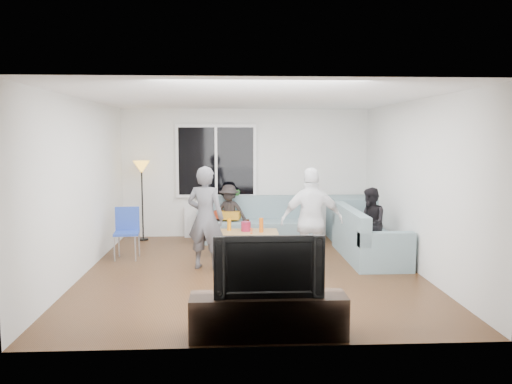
{
  "coord_description": "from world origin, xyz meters",
  "views": [
    {
      "loc": [
        -0.31,
        -7.42,
        2.05
      ],
      "look_at": [
        0.1,
        0.6,
        1.15
      ],
      "focal_mm": 35.04,
      "sensor_mm": 36.0,
      "label": 1
    }
  ],
  "objects": [
    {
      "name": "bottle_d",
      "position": [
        0.21,
        1.04,
        0.53
      ],
      "size": [
        0.07,
        0.07,
        0.25
      ],
      "primitive_type": "cylinder",
      "color": "#D95D13",
      "rests_on": "coffee_table"
    },
    {
      "name": "wall_right",
      "position": [
        2.52,
        0.0,
        1.3
      ],
      "size": [
        0.04,
        5.5,
        2.6
      ],
      "primitive_type": "cube",
      "color": "silver",
      "rests_on": "ground"
    },
    {
      "name": "floor_lamp",
      "position": [
        -2.05,
        2.42,
        0.78
      ],
      "size": [
        0.32,
        0.32,
        1.56
      ],
      "primitive_type": null,
      "color": "gold",
      "rests_on": "floor"
    },
    {
      "name": "cushion_red",
      "position": [
        -0.49,
        2.33,
        0.51
      ],
      "size": [
        0.46,
        0.44,
        0.13
      ],
      "primitive_type": "cube",
      "rotation": [
        0.0,
        0.0,
        -0.54
      ],
      "color": "maroon",
      "rests_on": "sofa_back_section"
    },
    {
      "name": "cushion_yellow",
      "position": [
        -0.32,
        2.25,
        0.51
      ],
      "size": [
        0.43,
        0.38,
        0.14
      ],
      "primitive_type": "cube",
      "rotation": [
        0.0,
        0.0,
        -0.17
      ],
      "color": "#BA7A1B",
      "rests_on": "sofa_back_section"
    },
    {
      "name": "tv_console",
      "position": [
        0.07,
        -2.5,
        0.22
      ],
      "size": [
        1.6,
        0.4,
        0.44
      ],
      "primitive_type": "cube",
      "color": "#322219",
      "rests_on": "floor"
    },
    {
      "name": "pitcher",
      "position": [
        -0.05,
        1.15,
        0.49
      ],
      "size": [
        0.17,
        0.17,
        0.17
      ],
      "primitive_type": "cylinder",
      "color": "maroon",
      "rests_on": "coffee_table"
    },
    {
      "name": "radiator",
      "position": [
        -0.6,
        2.65,
        0.31
      ],
      "size": [
        1.3,
        0.12,
        0.62
      ],
      "primitive_type": "cube",
      "color": "silver",
      "rests_on": "floor"
    },
    {
      "name": "side_chair",
      "position": [
        -2.05,
        0.87,
        0.43
      ],
      "size": [
        0.44,
        0.44,
        0.86
      ],
      "primitive_type": null,
      "rotation": [
        0.0,
        0.0,
        0.1
      ],
      "color": "#2541A1",
      "rests_on": "floor"
    },
    {
      "name": "sofa_right_section",
      "position": [
        2.02,
        0.73,
        0.42
      ],
      "size": [
        2.0,
        0.85,
        0.85
      ],
      "primitive_type": null,
      "rotation": [
        0.0,
        0.0,
        1.57
      ],
      "color": "slate",
      "rests_on": "floor"
    },
    {
      "name": "coffee_table",
      "position": [
        -0.05,
        1.12,
        0.2
      ],
      "size": [
        1.11,
        0.62,
        0.4
      ],
      "primitive_type": "cube",
      "rotation": [
        0.0,
        0.0,
        -0.02
      ],
      "color": "#A0854D",
      "rests_on": "floor"
    },
    {
      "name": "vase",
      "position": [
        -0.98,
        2.62,
        0.71
      ],
      "size": [
        0.17,
        0.17,
        0.18
      ],
      "primitive_type": "imported",
      "rotation": [
        0.0,
        0.0,
        0.01
      ],
      "color": "white",
      "rests_on": "radiator"
    },
    {
      "name": "spectator_back",
      "position": [
        -0.35,
        2.3,
        0.55
      ],
      "size": [
        0.79,
        0.57,
        1.11
      ],
      "primitive_type": "imported",
      "rotation": [
        0.0,
        0.0,
        -0.25
      ],
      "color": "black",
      "rests_on": "floor"
    },
    {
      "name": "sofa_back_section",
      "position": [
        0.2,
        2.27,
        0.42
      ],
      "size": [
        2.3,
        0.85,
        0.85
      ],
      "primitive_type": null,
      "color": "slate",
      "rests_on": "floor"
    },
    {
      "name": "window_glass",
      "position": [
        -0.6,
        2.65,
        1.55
      ],
      "size": [
        1.5,
        0.02,
        1.35
      ],
      "primitive_type": "cube",
      "color": "black",
      "rests_on": "window_frame"
    },
    {
      "name": "bottle_c",
      "position": [
        -0.01,
        1.3,
        0.49
      ],
      "size": [
        0.07,
        0.07,
        0.18
      ],
      "primitive_type": "cylinder",
      "color": "black",
      "rests_on": "coffee_table"
    },
    {
      "name": "sofa_corner",
      "position": [
        2.08,
        2.27,
        0.42
      ],
      "size": [
        0.85,
        0.85,
        0.85
      ],
      "primitive_type": "cube",
      "color": "slate",
      "rests_on": "floor"
    },
    {
      "name": "window_mullion",
      "position": [
        -0.6,
        2.64,
        1.55
      ],
      "size": [
        0.05,
        0.03,
        1.35
      ],
      "primitive_type": "cube",
      "color": "white",
      "rests_on": "window_frame"
    },
    {
      "name": "floor",
      "position": [
        0.0,
        0.0,
        -0.02
      ],
      "size": [
        5.0,
        5.5,
        0.04
      ],
      "primitive_type": "cube",
      "color": "#56351C",
      "rests_on": "ground"
    },
    {
      "name": "spectator_right",
      "position": [
        2.02,
        0.7,
        0.6
      ],
      "size": [
        0.46,
        0.59,
        1.2
      ],
      "primitive_type": "imported",
      "rotation": [
        0.0,
        0.0,
        -1.58
      ],
      "color": "black",
      "rests_on": "floor"
    },
    {
      "name": "potted_plant",
      "position": [
        -0.22,
        2.62,
        0.8
      ],
      "size": [
        0.2,
        0.16,
        0.36
      ],
      "primitive_type": "imported",
      "rotation": [
        0.0,
        0.0,
        -0.02
      ],
      "color": "#2C6227",
      "rests_on": "radiator"
    },
    {
      "name": "bottle_a",
      "position": [
        -0.34,
        1.23,
        0.51
      ],
      "size": [
        0.07,
        0.07,
        0.22
      ],
      "primitive_type": "cylinder",
      "color": "orange",
      "rests_on": "coffee_table"
    },
    {
      "name": "player_left",
      "position": [
        -0.7,
        0.2,
        0.8
      ],
      "size": [
        0.67,
        0.54,
        1.6
      ],
      "primitive_type": "imported",
      "rotation": [
        0.0,
        0.0,
        2.83
      ],
      "color": "#4C4B50",
      "rests_on": "floor"
    },
    {
      "name": "player_right",
      "position": [
        0.89,
        -0.17,
        0.8
      ],
      "size": [
        0.94,
        0.4,
        1.59
      ],
      "primitive_type": "imported",
      "rotation": [
        0.0,
        0.0,
        3.16
      ],
      "color": "white",
      "rests_on": "floor"
    },
    {
      "name": "ceiling",
      "position": [
        0.0,
        0.0,
        2.62
      ],
      "size": [
        5.0,
        5.5,
        0.04
      ],
      "primitive_type": "cube",
      "color": "white",
      "rests_on": "ground"
    },
    {
      "name": "wall_front",
      "position": [
        0.0,
        -2.77,
        1.3
      ],
      "size": [
        5.0,
        0.04,
        2.6
      ],
      "primitive_type": "cube",
      "color": "silver",
      "rests_on": "ground"
    },
    {
      "name": "window_frame",
      "position": [
        -0.6,
        2.69,
        1.55
      ],
      "size": [
        1.62,
        0.06,
        1.47
      ],
      "primitive_type": "cube",
      "color": "white",
      "rests_on": "wall_back"
    },
    {
      "name": "wall_left",
      "position": [
        -2.52,
        0.0,
        1.3
      ],
      "size": [
        0.04,
        5.5,
        2.6
      ],
      "primitive_type": "cube",
      "color": "silver",
      "rests_on": "ground"
    },
    {
      "name": "television",
      "position": [
        0.07,
        -2.5,
        0.76
      ],
      "size": [
        1.1,
        0.14,
        0.64
      ],
      "primitive_type": "imported",
      "color": "black",
      "rests_on": "tv_console"
    },
    {
      "name": "wall_back",
      "position": [
        0.0,
        2.77,
        1.3
      ],
      "size": [
        5.0,
        0.04,
        2.6
      ],
      "primitive_type": "cube",
      "color": "silver",
      "rests_on": "ground"
    }
  ]
}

